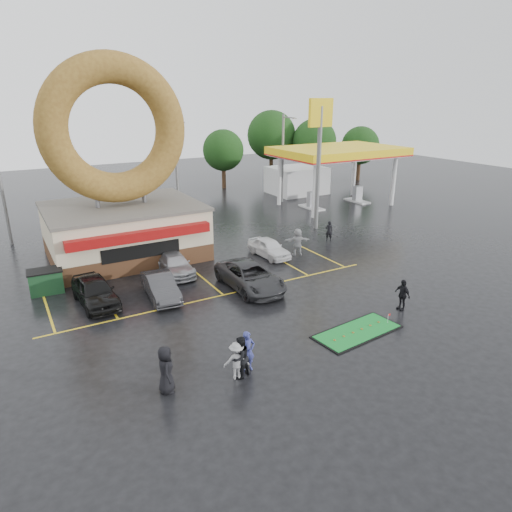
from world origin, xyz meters
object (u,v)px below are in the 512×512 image
car_black (95,291)px  car_dgrey (161,287)px  gas_station (319,166)px  shell_sign (320,140)px  streetlight_right (283,157)px  streetlight_left (0,182)px  car_white (269,248)px  car_silver (175,264)px  car_grey (250,277)px  person_cameraman (402,295)px  streetlight_mid (177,166)px  person_blue (248,351)px  dumpster (46,282)px  putting_green (357,332)px  donut_shop (121,194)px

car_black → car_dgrey: size_ratio=1.09×
gas_station → shell_sign: (-7.00, -8.94, 3.68)m
gas_station → streetlight_right: streetlight_right is taller
streetlight_left → car_white: streetlight_left is taller
car_silver → car_white: 6.90m
streetlight_left → car_black: streetlight_left is taller
gas_station → car_grey: bearing=-136.2°
car_silver → person_cameraman: person_cameraman is taller
car_white → streetlight_right: bearing=50.3°
shell_sign → car_black: 21.57m
gas_station → car_white: (-14.28, -13.17, -3.05)m
car_black → car_grey: (8.37, -2.31, -0.02)m
streetlight_mid → car_black: 18.87m
streetlight_left → person_blue: (7.58, -23.80, -3.90)m
streetlight_mid → car_silver: streetlight_mid is taller
gas_station → streetlight_left: (-30.00, -1.02, 1.08)m
streetlight_left → car_white: 20.29m
gas_station → car_grey: gas_station is taller
shell_sign → streetlight_left: (-23.00, 7.92, -2.60)m
streetlight_left → streetlight_right: 26.08m
streetlight_right → car_dgrey: (-19.21, -17.08, -4.10)m
gas_station → person_cameraman: gas_station is taller
streetlight_left → car_grey: streetlight_left is taller
car_dgrey → dumpster: bearing=148.3°
car_dgrey → person_blue: 8.76m
streetlight_left → putting_green: 27.76m
shell_sign → person_cameraman: bearing=-110.4°
car_grey → car_white: 5.79m
car_silver → shell_sign: bearing=18.8°
car_black → car_silver: car_black is taller
gas_station → streetlight_right: bearing=166.3°
shell_sign → streetlight_mid: size_ratio=1.18×
streetlight_mid → putting_green: streetlight_mid is taller
shell_sign → car_dgrey: bearing=-156.2°
gas_station → putting_green: bearing=-123.4°
car_black → car_dgrey: (3.36, -0.97, -0.09)m
streetlight_mid → car_white: bearing=-82.6°
shell_sign → donut_shop: bearing=176.5°
streetlight_left → car_dgrey: streetlight_left is taller
dumpster → putting_green: 17.71m
streetlight_mid → putting_green: bearing=-90.6°
person_blue → putting_green: person_blue is taller
gas_station → car_silver: bearing=-148.6°
car_grey → putting_green: car_grey is taller
gas_station → car_black: gas_station is taller
putting_green → person_cameraman: bearing=11.6°
person_cameraman → gas_station: bearing=153.3°
donut_shop → car_black: (-3.57, -7.16, -3.70)m
streetlight_mid → streetlight_right: (12.00, 1.00, 0.00)m
donut_shop → putting_green: donut_shop is taller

